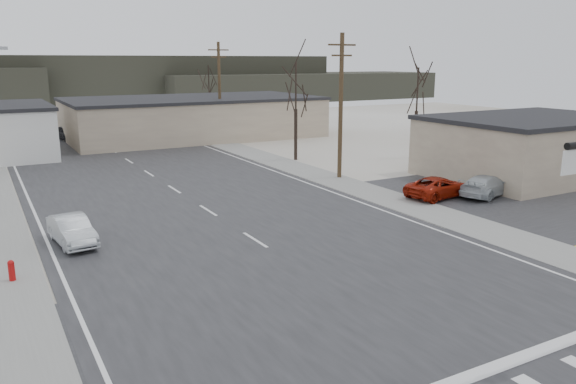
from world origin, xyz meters
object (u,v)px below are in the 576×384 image
car_far_b (68,133)px  car_parked_silver (487,186)px  sedan_crossing (72,230)px  car_far_a (107,134)px  car_parked_red (439,187)px  fire_hydrant (12,271)px

car_far_b → car_parked_silver: 42.95m
sedan_crossing → car_parked_silver: bearing=-12.8°
sedan_crossing → car_parked_silver: car_parked_silver is taller
car_far_a → car_far_b: car_far_a is taller
car_far_b → car_parked_silver: (18.71, -38.66, -0.11)m
car_far_a → car_parked_red: bearing=114.0°
sedan_crossing → car_parked_silver: (23.72, -2.63, -0.00)m
car_parked_red → car_parked_silver: (2.80, -1.21, 0.02)m
car_parked_red → car_far_b: bearing=15.1°
car_far_a → car_parked_red: car_far_a is taller
sedan_crossing → car_parked_red: bearing=-10.4°
fire_hydrant → sedan_crossing: bearing=52.7°
car_far_a → car_parked_silver: bearing=117.3°
fire_hydrant → sedan_crossing: sedan_crossing is taller
car_far_b → car_far_a: bearing=-56.2°
fire_hydrant → car_far_a: (10.99, 36.34, 0.44)m
car_parked_red → car_far_a: bearing=12.4°
car_far_b → car_parked_red: bearing=-78.6°
car_far_a → car_far_b: bearing=-40.8°
sedan_crossing → car_far_b: size_ratio=0.88×
sedan_crossing → car_far_a: 33.83m
car_far_b → car_parked_silver: bearing=-75.8°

